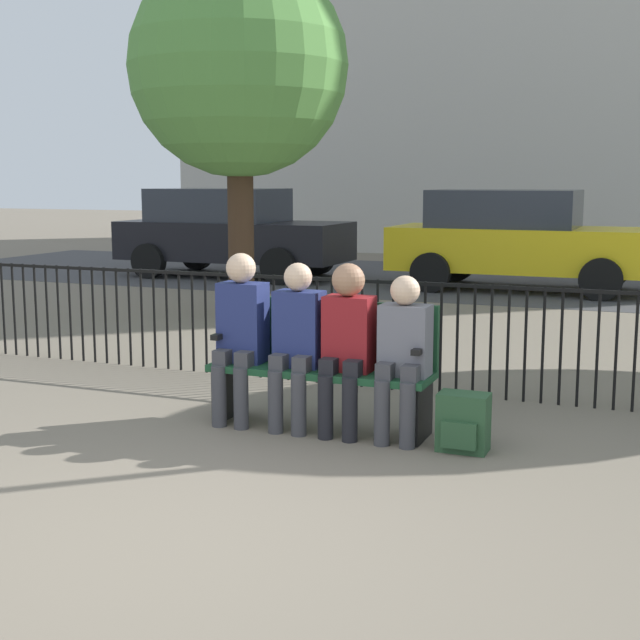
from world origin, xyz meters
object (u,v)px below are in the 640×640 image
Objects in this scene: seated_person_3 at (403,349)px; backpack at (463,423)px; parked_car_0 at (518,238)px; parked_car_1 at (230,231)px; seated_person_2 at (347,338)px; tree_0 at (239,68)px; seated_person_0 at (240,328)px; seated_person_1 at (297,337)px; park_bench at (324,360)px.

seated_person_3 is 2.92× the size of backpack.
backpack is at bearing -11.32° from seated_person_3.
parked_car_0 and parked_car_1 have the same top height.
seated_person_2 is 6.27m from tree_0.
seated_person_0 reaches higher than seated_person_2.
seated_person_0 is 0.84m from seated_person_2.
parked_car_0 reaches higher than backpack.
backpack is 0.09× the size of parked_car_0.
parked_car_0 is 1.00× the size of parked_car_1.
seated_person_1 is 6.09m from tree_0.
seated_person_0 is 0.30× the size of parked_car_1.
seated_person_2 reaches higher than seated_person_3.
seated_person_1 is at bearing -58.77° from tree_0.
seated_person_0 is at bearing -93.26° from parked_car_0.
park_bench is 0.67m from seated_person_3.
seated_person_2 is (0.38, 0.00, 0.02)m from seated_person_1.
tree_0 reaches higher than seated_person_2.
park_bench is 0.67m from seated_person_0.
seated_person_2 reaches higher than park_bench.
parked_car_0 reaches higher than seated_person_0.
seated_person_0 is at bearing -62.95° from tree_0.
backpack is (1.25, -0.09, -0.48)m from seated_person_1.
seated_person_3 is at bearing -52.26° from tree_0.
seated_person_1 is 10.29m from parked_car_1.
tree_0 is (-3.26, 4.73, 2.50)m from seated_person_2.
backpack is (0.86, -0.09, -0.50)m from seated_person_2.
seated_person_3 is 0.64m from backpack.
seated_person_1 reaches higher than backpack.
park_bench is 1.30× the size of seated_person_0.
parked_car_1 is (-5.39, 8.74, 0.35)m from park_bench.
park_bench is 0.39× the size of parked_car_0.
parked_car_0 is (-0.11, 8.72, 0.35)m from park_bench.
seated_person_1 is at bearing -179.88° from seated_person_2.
seated_person_0 is at bearing 179.85° from seated_person_2.
tree_0 is (-2.87, 4.74, 2.52)m from seated_person_1.
seated_person_1 is 0.29× the size of parked_car_0.
tree_0 reaches higher than seated_person_0.
parked_car_0 is at bearing 97.64° from backpack.
park_bench is at bearing -58.35° from parked_car_1.
parked_car_1 is at bearing 122.32° from seated_person_2.
parked_car_1 is (-6.47, 8.96, 0.65)m from backpack.
tree_0 is at bearing 124.51° from seated_person_2.
parked_car_0 is at bearing 94.84° from seated_person_3.
parked_car_0 is (0.50, 8.85, 0.13)m from seated_person_0.
parked_car_0 reaches higher than park_bench.
seated_person_3 reaches higher than backpack.
park_bench is 0.28m from seated_person_1.
seated_person_0 is 3.21× the size of backpack.
tree_0 is 5.31m from parked_car_1.
seated_person_0 is 1.05× the size of seated_person_1.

